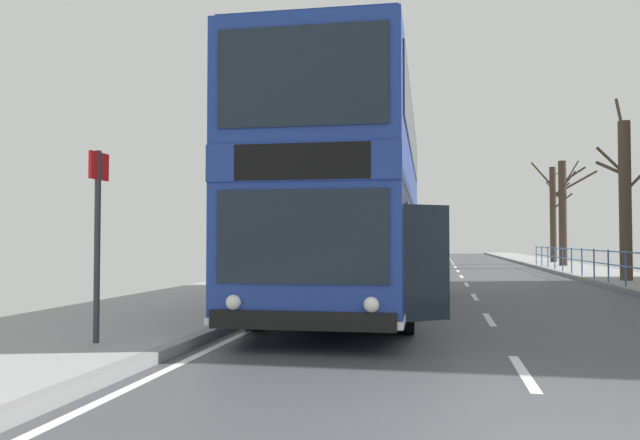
{
  "coord_description": "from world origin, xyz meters",
  "views": [
    {
      "loc": [
        -0.92,
        -4.71,
        1.46
      ],
      "look_at": [
        -3.37,
        8.26,
        1.91
      ],
      "focal_mm": 35.19,
      "sensor_mm": 36.0,
      "label": 1
    }
  ],
  "objects_px": {
    "bare_tree_far_00": "(563,211)",
    "bare_tree_far_02": "(553,212)",
    "bus_stop_sign_near": "(98,223)",
    "double_decker_bus_main": "(353,199)",
    "bare_tree_far_01": "(625,197)"
  },
  "relations": [
    {
      "from": "double_decker_bus_main",
      "to": "bare_tree_far_01",
      "type": "relative_size",
      "value": 1.8
    },
    {
      "from": "bus_stop_sign_near",
      "to": "bare_tree_far_00",
      "type": "height_order",
      "value": "bare_tree_far_00"
    },
    {
      "from": "double_decker_bus_main",
      "to": "bus_stop_sign_near",
      "type": "relative_size",
      "value": 4.56
    },
    {
      "from": "bus_stop_sign_near",
      "to": "bare_tree_far_00",
      "type": "distance_m",
      "value": 30.26
    },
    {
      "from": "double_decker_bus_main",
      "to": "bare_tree_far_00",
      "type": "relative_size",
      "value": 2.01
    },
    {
      "from": "bare_tree_far_00",
      "to": "bare_tree_far_02",
      "type": "distance_m",
      "value": 6.0
    },
    {
      "from": "double_decker_bus_main",
      "to": "bus_stop_sign_near",
      "type": "distance_m",
      "value": 6.48
    },
    {
      "from": "bus_stop_sign_near",
      "to": "bare_tree_far_02",
      "type": "bearing_deg",
      "value": 71.34
    },
    {
      "from": "bare_tree_far_00",
      "to": "bare_tree_far_02",
      "type": "height_order",
      "value": "bare_tree_far_02"
    },
    {
      "from": "double_decker_bus_main",
      "to": "bare_tree_far_02",
      "type": "height_order",
      "value": "bare_tree_far_02"
    },
    {
      "from": "bare_tree_far_00",
      "to": "bare_tree_far_02",
      "type": "bearing_deg",
      "value": 85.1
    },
    {
      "from": "bare_tree_far_00",
      "to": "bare_tree_far_01",
      "type": "distance_m",
      "value": 12.96
    },
    {
      "from": "bare_tree_far_01",
      "to": "bare_tree_far_02",
      "type": "xyz_separation_m",
      "value": [
        0.93,
        18.93,
        0.36
      ]
    },
    {
      "from": "bare_tree_far_01",
      "to": "bare_tree_far_00",
      "type": "bearing_deg",
      "value": 88.14
    },
    {
      "from": "double_decker_bus_main",
      "to": "bare_tree_far_00",
      "type": "distance_m",
      "value": 23.8
    }
  ]
}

